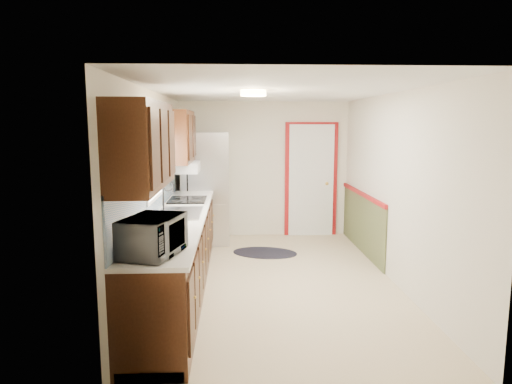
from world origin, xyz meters
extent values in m
cube|color=#CDB990|center=(0.00, 0.00, 0.00)|extent=(3.20, 5.20, 0.12)
cube|color=white|center=(0.00, 0.00, 2.40)|extent=(3.20, 5.20, 0.12)
cube|color=silver|center=(0.00, 2.50, 1.20)|extent=(3.20, 0.10, 2.40)
cube|color=silver|center=(0.00, -2.50, 1.20)|extent=(3.20, 0.10, 2.40)
cube|color=silver|center=(-1.50, 0.00, 1.20)|extent=(0.10, 5.20, 2.40)
cube|color=silver|center=(1.50, 0.00, 1.20)|extent=(0.10, 5.20, 2.40)
cube|color=black|center=(-1.20, -0.30, 0.45)|extent=(0.60, 4.00, 0.90)
cube|color=white|center=(-1.19, -0.30, 0.92)|extent=(0.63, 4.00, 0.04)
cube|color=#518AC5|center=(-1.49, -0.30, 1.22)|extent=(0.02, 4.00, 0.55)
cube|color=black|center=(-1.32, -1.60, 1.83)|extent=(0.35, 1.40, 0.75)
cube|color=black|center=(-1.32, 1.10, 1.83)|extent=(0.35, 1.20, 0.75)
cube|color=white|center=(-1.49, -0.20, 1.62)|extent=(0.02, 1.00, 0.90)
cube|color=#BB5F23|center=(-1.44, -0.20, 1.97)|extent=(0.05, 1.12, 0.24)
cube|color=#B7B7BC|center=(-1.19, -0.20, 0.95)|extent=(0.52, 0.82, 0.02)
cube|color=white|center=(-1.27, 1.15, 1.38)|extent=(0.45, 0.60, 0.15)
cube|color=maroon|center=(0.85, 2.47, 1.00)|extent=(0.94, 0.05, 2.08)
cube|color=white|center=(0.85, 2.44, 1.00)|extent=(0.80, 0.04, 2.00)
cube|color=#4F5730|center=(1.49, 1.35, 0.45)|extent=(0.02, 2.30, 0.90)
cube|color=maroon|center=(1.48, 1.35, 0.92)|extent=(0.04, 2.30, 0.06)
cylinder|color=#FFD88C|center=(-0.30, -0.20, 2.36)|extent=(0.30, 0.30, 0.06)
imported|color=white|center=(-1.20, -1.95, 1.14)|extent=(0.46, 0.64, 0.39)
cube|color=#B7B7BC|center=(-1.02, 2.05, 0.94)|extent=(0.81, 0.76, 1.87)
cylinder|color=black|center=(-1.28, 1.65, 0.84)|extent=(0.02, 0.02, 1.31)
ellipsoid|color=black|center=(-0.06, 1.30, 0.01)|extent=(1.14, 0.89, 0.01)
cube|color=black|center=(-1.19, 0.75, 0.95)|extent=(0.51, 0.62, 0.02)
camera|label=1|loc=(-0.53, -5.62, 2.01)|focal=32.00mm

